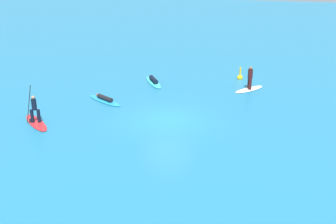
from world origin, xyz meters
name	(u,v)px	position (x,y,z in m)	size (l,w,h in m)	color
ground_plane	(168,120)	(0.00, 0.00, 0.00)	(120.00, 120.00, 0.00)	#1E6B93
surfer_on_red_board	(35,117)	(-7.38, -2.22, 0.38)	(2.70, 2.59, 2.32)	red
surfer_on_white_board	(250,84)	(4.45, 6.69, 0.47)	(2.29, 2.49, 1.74)	white
surfer_on_teal_board	(153,81)	(-2.67, 6.71, 0.15)	(2.16, 3.00, 0.45)	#33C6CC
surfer_on_blue_board	(105,99)	(-4.83, 2.19, 0.12)	(3.04, 2.22, 0.38)	#1E8CD1
marker_buoy	(240,77)	(3.62, 9.19, 0.17)	(0.43, 0.43, 1.04)	yellow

